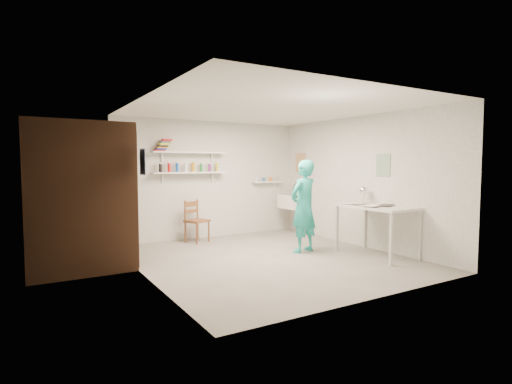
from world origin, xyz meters
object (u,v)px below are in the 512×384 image
wooden_chair (197,221)px  desk_lamp (364,190)px  belfast_sink (294,202)px  man (303,206)px  work_table (377,231)px  wall_clock (299,190)px

wooden_chair → desk_lamp: bearing=-64.3°
belfast_sink → man: man is taller
belfast_sink → work_table: size_ratio=0.48×
belfast_sink → wooden_chair: 2.24m
wall_clock → desk_lamp: bearing=-43.5°
wall_clock → man: bearing=-117.9°
wooden_chair → work_table: bearing=-73.0°
desk_lamp → wooden_chair: bearing=137.7°
belfast_sink → desk_lamp: bearing=-87.2°
wall_clock → belfast_sink: bearing=42.4°
belfast_sink → desk_lamp: size_ratio=3.84×
wall_clock → work_table: bearing=-67.0°
man → work_table: size_ratio=1.27×
wall_clock → wooden_chair: wall_clock is taller
work_table → desk_lamp: bearing=67.6°
wooden_chair → man: bearing=-76.5°
wall_clock → desk_lamp: (1.02, -0.57, -0.01)m
man → wooden_chair: 2.18m
man → wall_clock: bearing=-117.9°
belfast_sink → desk_lamp: (0.10, -1.95, 0.35)m
wooden_chair → desk_lamp: size_ratio=5.33×
man → wooden_chair: man is taller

